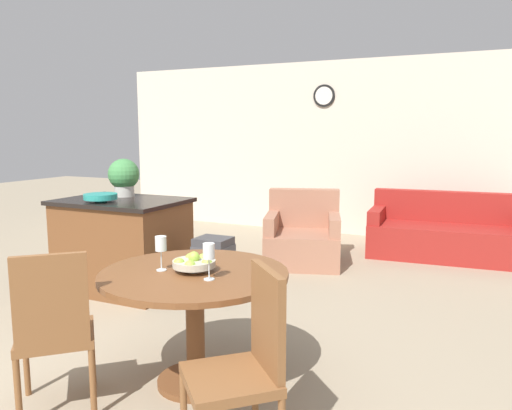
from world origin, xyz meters
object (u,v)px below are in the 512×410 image
(fruit_bowl, at_px, (194,263))
(wine_glass_left, at_px, (161,245))
(dining_chair_near_left, at_px, (54,326))
(armchair, at_px, (303,239))
(wine_glass_right, at_px, (209,253))
(dining_chair_near_right, at_px, (246,359))
(kitchen_island, at_px, (123,244))
(teal_bowl, at_px, (101,197))
(trash_bin, at_px, (214,269))
(couch, at_px, (445,235))
(dining_table, at_px, (195,297))
(potted_plant, at_px, (124,176))

(fruit_bowl, bearing_deg, wine_glass_left, -160.72)
(dining_chair_near_left, relative_size, armchair, 0.85)
(fruit_bowl, relative_size, wine_glass_left, 1.22)
(dining_chair_near_left, bearing_deg, wine_glass_right, -8.15)
(dining_chair_near_right, height_order, kitchen_island, dining_chair_near_right)
(kitchen_island, bearing_deg, wine_glass_left, -43.50)
(teal_bowl, bearing_deg, armchair, 55.17)
(dining_chair_near_left, height_order, trash_bin, dining_chair_near_left)
(dining_chair_near_right, distance_m, couch, 4.75)
(armchair, bearing_deg, couch, 15.99)
(dining_chair_near_right, relative_size, trash_bin, 1.58)
(dining_table, height_order, teal_bowl, teal_bowl)
(fruit_bowl, relative_size, trash_bin, 0.44)
(teal_bowl, bearing_deg, dining_chair_near_left, -55.08)
(fruit_bowl, height_order, kitchen_island, kitchen_island)
(dining_chair_near_right, xyz_separation_m, fruit_bowl, (-0.62, 0.54, 0.28))
(trash_bin, bearing_deg, potted_plant, 174.67)
(dining_table, bearing_deg, couch, 74.21)
(couch, bearing_deg, wine_glass_left, -111.67)
(dining_table, xyz_separation_m, potted_plant, (-1.83, 1.57, 0.57))
(dining_table, height_order, wine_glass_left, wine_glass_left)
(dining_chair_near_right, bearing_deg, teal_bowl, 11.40)
(wine_glass_right, bearing_deg, couch, 76.80)
(wine_glass_left, relative_size, potted_plant, 0.55)
(dining_chair_near_right, distance_m, teal_bowl, 2.97)
(trash_bin, bearing_deg, fruit_bowl, -64.31)
(fruit_bowl, bearing_deg, armchair, 97.16)
(wine_glass_right, xyz_separation_m, trash_bin, (-0.88, 1.58, -0.61))
(wine_glass_right, xyz_separation_m, armchair, (-0.57, 3.25, -0.61))
(dining_table, height_order, fruit_bowl, fruit_bowl)
(wine_glass_left, height_order, teal_bowl, teal_bowl)
(wine_glass_left, distance_m, couch, 4.50)
(dining_chair_near_right, xyz_separation_m, kitchen_island, (-2.33, 1.91, -0.06))
(fruit_bowl, bearing_deg, trash_bin, 115.69)
(dining_chair_near_left, bearing_deg, potted_plant, 77.09)
(couch, bearing_deg, teal_bowl, -138.04)
(fruit_bowl, relative_size, couch, 0.14)
(dining_chair_near_right, height_order, potted_plant, potted_plant)
(fruit_bowl, bearing_deg, dining_chair_near_right, -41.06)
(dining_table, xyz_separation_m, trash_bin, (-0.70, 1.46, -0.27))
(dining_chair_near_right, height_order, wine_glass_left, same)
(kitchen_island, distance_m, teal_bowl, 0.56)
(wine_glass_left, relative_size, kitchen_island, 0.18)
(fruit_bowl, bearing_deg, teal_bowl, 147.12)
(dining_chair_near_left, distance_m, trash_bin, 2.10)
(dining_table, bearing_deg, dining_chair_near_left, -131.07)
(dining_chair_near_right, height_order, fruit_bowl, dining_chair_near_right)
(wine_glass_left, distance_m, teal_bowl, 2.00)
(wine_glass_left, height_order, couch, wine_glass_left)
(kitchen_island, bearing_deg, dining_table, -38.63)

